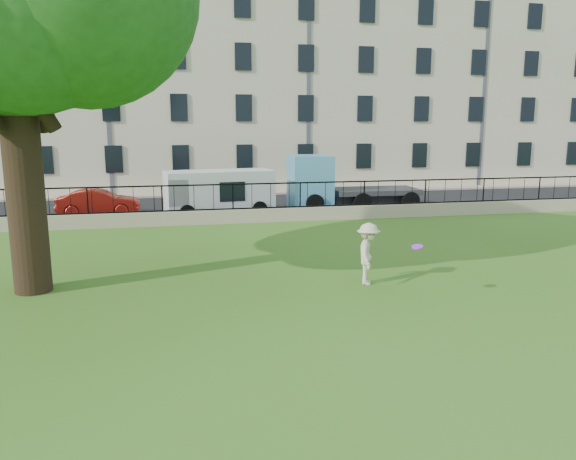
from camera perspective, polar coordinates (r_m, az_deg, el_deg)
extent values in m
plane|color=#366217|center=(13.13, 0.44, -8.34)|extent=(120.00, 120.00, 0.00)
cube|color=tan|center=(24.59, -5.59, 1.40)|extent=(50.00, 0.40, 0.60)
cube|color=black|center=(24.54, -5.60, 2.16)|extent=(50.00, 0.05, 0.06)
cube|color=black|center=(24.40, -5.65, 4.64)|extent=(50.00, 0.05, 0.06)
cube|color=black|center=(29.26, -6.62, 2.30)|extent=(60.00, 9.00, 0.01)
cube|color=tan|center=(34.38, -7.45, 3.65)|extent=(60.00, 1.40, 0.12)
cube|color=beige|center=(39.86, -8.37, 13.88)|extent=(56.00, 10.00, 13.00)
cylinder|color=black|center=(15.64, -25.11, 3.33)|extent=(0.93, 0.93, 5.10)
imported|color=beige|center=(15.29, 8.14, -2.40)|extent=(0.99, 1.24, 1.68)
cylinder|color=#A32AF0|center=(13.81, 13.00, -1.68)|extent=(0.31, 0.31, 0.12)
imported|color=maroon|center=(27.95, -18.67, 2.67)|extent=(3.76, 1.34, 1.23)
cube|color=silver|center=(26.81, -7.00, 3.77)|extent=(5.22, 2.60, 2.10)
cube|color=#57A5CD|center=(28.96, 6.57, 4.91)|extent=(6.51, 2.43, 2.71)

